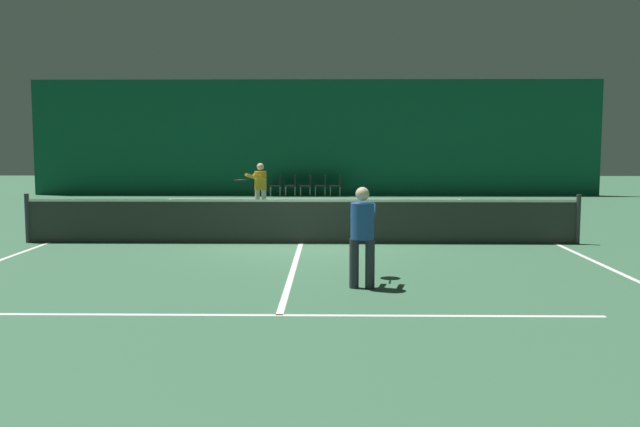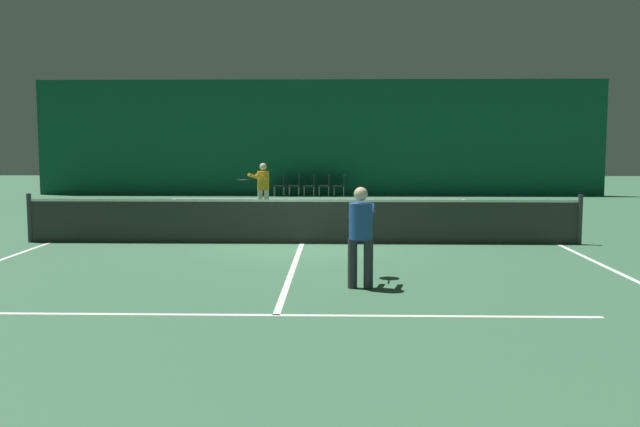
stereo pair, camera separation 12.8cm
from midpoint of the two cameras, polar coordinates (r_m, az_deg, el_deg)
name	(u,v)px [view 2 (the right image)]	position (r m, az deg, el deg)	size (l,w,h in m)	color
ground_plane	(302,243)	(15.43, -1.21, -2.39)	(60.00, 60.00, 0.00)	#386647
backdrop_curtain	(319,138)	(28.99, 0.07, 6.08)	(23.00, 0.12, 4.67)	#0F5138
court_line_baseline_far	(318,199)	(27.25, -0.03, 1.19)	(11.00, 0.10, 0.00)	white
court_line_service_far	(313,213)	(21.78, -0.41, 0.02)	(8.25, 0.10, 0.00)	white
court_line_service_near	(276,315)	(9.16, -3.13, -8.12)	(8.25, 0.10, 0.00)	white
court_line_sideline_left	(51,242)	(16.62, -20.52, -2.17)	(0.10, 23.80, 0.00)	white
court_line_sideline_right	(558,244)	(16.14, 18.71, -2.34)	(0.10, 23.80, 0.00)	white
court_line_centre	(302,243)	(15.43, -1.21, -2.39)	(0.10, 12.80, 0.00)	white
tennis_net	(302,220)	(15.37, -1.22, -0.51)	(12.00, 0.10, 1.07)	#2D332D
player_near	(361,229)	(10.69, 3.63, -1.26)	(0.48, 1.32, 1.53)	#2D2D38
player_far	(262,185)	(21.21, -4.47, 2.29)	(0.98, 1.28, 1.55)	beige
courtside_chair_0	(281,184)	(28.57, -2.99, 2.37)	(0.44, 0.44, 0.84)	#99999E
courtside_chair_1	(296,184)	(28.53, -1.80, 2.37)	(0.44, 0.44, 0.84)	#99999E
courtside_chair_2	(311,184)	(28.50, -0.60, 2.37)	(0.44, 0.44, 0.84)	#99999E
courtside_chair_3	(326,184)	(28.48, 0.60, 2.36)	(0.44, 0.44, 0.84)	#99999E
courtside_chair_4	(341,184)	(28.48, 1.81, 2.36)	(0.44, 0.44, 0.84)	#99999E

